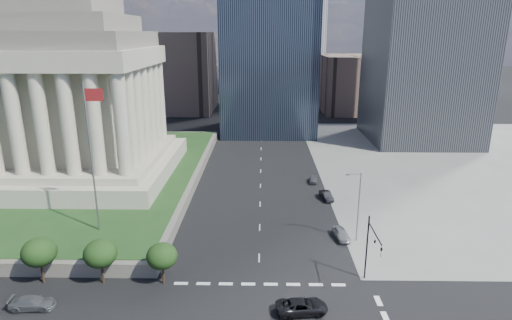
{
  "coord_description": "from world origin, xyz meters",
  "views": [
    {
      "loc": [
        0.4,
        -29.14,
        27.86
      ],
      "look_at": [
        -0.34,
        16.26,
        14.3
      ],
      "focal_mm": 30.0,
      "sensor_mm": 36.0,
      "label": 1
    }
  ],
  "objects_px": {
    "flagpole": "(92,151)",
    "pickup_truck": "(302,306)",
    "parked_sedan_mid": "(326,196)",
    "street_lamp_north": "(358,203)",
    "parked_sedan_far": "(313,179)",
    "traffic_signal_ne": "(371,245)",
    "parked_sedan_near": "(341,234)",
    "war_memorial": "(71,70)",
    "suv_grey": "(32,303)"
  },
  "relations": [
    {
      "from": "pickup_truck",
      "to": "suv_grey",
      "type": "relative_size",
      "value": 1.15
    },
    {
      "from": "traffic_signal_ne",
      "to": "street_lamp_north",
      "type": "distance_m",
      "value": 11.34
    },
    {
      "from": "traffic_signal_ne",
      "to": "parked_sedan_near",
      "type": "bearing_deg",
      "value": 94.79
    },
    {
      "from": "parked_sedan_far",
      "to": "parked_sedan_mid",
      "type": "bearing_deg",
      "value": -73.39
    },
    {
      "from": "traffic_signal_ne",
      "to": "suv_grey",
      "type": "bearing_deg",
      "value": -172.73
    },
    {
      "from": "parked_sedan_near",
      "to": "parked_sedan_mid",
      "type": "height_order",
      "value": "parked_sedan_near"
    },
    {
      "from": "flagpole",
      "to": "suv_grey",
      "type": "bearing_deg",
      "value": -97.17
    },
    {
      "from": "street_lamp_north",
      "to": "parked_sedan_near",
      "type": "relative_size",
      "value": 2.3
    },
    {
      "from": "suv_grey",
      "to": "parked_sedan_near",
      "type": "relative_size",
      "value": 1.08
    },
    {
      "from": "traffic_signal_ne",
      "to": "parked_sedan_near",
      "type": "distance_m",
      "value": 12.79
    },
    {
      "from": "flagpole",
      "to": "parked_sedan_mid",
      "type": "xyz_separation_m",
      "value": [
        33.33,
        16.38,
        -12.42
      ]
    },
    {
      "from": "suv_grey",
      "to": "parked_sedan_near",
      "type": "distance_m",
      "value": 38.9
    },
    {
      "from": "pickup_truck",
      "to": "parked_sedan_far",
      "type": "bearing_deg",
      "value": -15.67
    },
    {
      "from": "flagpole",
      "to": "parked_sedan_near",
      "type": "height_order",
      "value": "flagpole"
    },
    {
      "from": "street_lamp_north",
      "to": "flagpole",
      "type": "bearing_deg",
      "value": -178.37
    },
    {
      "from": "suv_grey",
      "to": "pickup_truck",
      "type": "bearing_deg",
      "value": -94.42
    },
    {
      "from": "street_lamp_north",
      "to": "parked_sedan_mid",
      "type": "height_order",
      "value": "street_lamp_north"
    },
    {
      "from": "flagpole",
      "to": "pickup_truck",
      "type": "xyz_separation_m",
      "value": [
        26.35,
        -15.16,
        -12.37
      ]
    },
    {
      "from": "flagpole",
      "to": "traffic_signal_ne",
      "type": "bearing_deg",
      "value": -16.71
    },
    {
      "from": "flagpole",
      "to": "street_lamp_north",
      "type": "distance_m",
      "value": 35.95
    },
    {
      "from": "parked_sedan_near",
      "to": "war_memorial",
      "type": "bearing_deg",
      "value": 145.86
    },
    {
      "from": "suv_grey",
      "to": "parked_sedan_far",
      "type": "xyz_separation_m",
      "value": [
        33.94,
        40.08,
        -0.05
      ]
    },
    {
      "from": "war_memorial",
      "to": "parked_sedan_far",
      "type": "xyz_separation_m",
      "value": [
        44.23,
        1.16,
        -20.77
      ]
    },
    {
      "from": "parked_sedan_mid",
      "to": "parked_sedan_far",
      "type": "relative_size",
      "value": 1.14
    },
    {
      "from": "flagpole",
      "to": "street_lamp_north",
      "type": "xyz_separation_m",
      "value": [
        35.16,
        1.0,
        -7.45
      ]
    },
    {
      "from": "traffic_signal_ne",
      "to": "suv_grey",
      "type": "distance_m",
      "value": 36.79
    },
    {
      "from": "war_memorial",
      "to": "flagpole",
      "type": "bearing_deg",
      "value": -63.11
    },
    {
      "from": "suv_grey",
      "to": "parked_sedan_mid",
      "type": "height_order",
      "value": "parked_sedan_mid"
    },
    {
      "from": "parked_sedan_far",
      "to": "traffic_signal_ne",
      "type": "bearing_deg",
      "value": -77.95
    },
    {
      "from": "war_memorial",
      "to": "parked_sedan_mid",
      "type": "xyz_separation_m",
      "value": [
        45.5,
        -7.62,
        -20.7
      ]
    },
    {
      "from": "parked_sedan_mid",
      "to": "parked_sedan_far",
      "type": "distance_m",
      "value": 8.87
    },
    {
      "from": "flagpole",
      "to": "suv_grey",
      "type": "height_order",
      "value": "flagpole"
    },
    {
      "from": "pickup_truck",
      "to": "parked_sedan_far",
      "type": "relative_size",
      "value": 1.45
    },
    {
      "from": "pickup_truck",
      "to": "flagpole",
      "type": "bearing_deg",
      "value": 52.48
    },
    {
      "from": "traffic_signal_ne",
      "to": "suv_grey",
      "type": "height_order",
      "value": "traffic_signal_ne"
    },
    {
      "from": "parked_sedan_near",
      "to": "street_lamp_north",
      "type": "bearing_deg",
      "value": -26.62
    },
    {
      "from": "parked_sedan_near",
      "to": "flagpole",
      "type": "bearing_deg",
      "value": 174.83
    },
    {
      "from": "parked_sedan_far",
      "to": "war_memorial",
      "type": "bearing_deg",
      "value": -170.11
    },
    {
      "from": "war_memorial",
      "to": "parked_sedan_mid",
      "type": "bearing_deg",
      "value": -9.51
    },
    {
      "from": "parked_sedan_mid",
      "to": "parked_sedan_far",
      "type": "bearing_deg",
      "value": 88.25
    },
    {
      "from": "parked_sedan_mid",
      "to": "street_lamp_north",
      "type": "bearing_deg",
      "value": -93.2
    },
    {
      "from": "pickup_truck",
      "to": "street_lamp_north",
      "type": "bearing_deg",
      "value": -36.2
    },
    {
      "from": "flagpole",
      "to": "pickup_truck",
      "type": "relative_size",
      "value": 3.72
    },
    {
      "from": "flagpole",
      "to": "parked_sedan_far",
      "type": "height_order",
      "value": "flagpole"
    },
    {
      "from": "traffic_signal_ne",
      "to": "parked_sedan_far",
      "type": "distance_m",
      "value": 35.83
    },
    {
      "from": "suv_grey",
      "to": "traffic_signal_ne",
      "type": "bearing_deg",
      "value": -86.67
    },
    {
      "from": "street_lamp_north",
      "to": "suv_grey",
      "type": "distance_m",
      "value": 40.62
    },
    {
      "from": "traffic_signal_ne",
      "to": "parked_sedan_far",
      "type": "relative_size",
      "value": 2.16
    },
    {
      "from": "traffic_signal_ne",
      "to": "street_lamp_north",
      "type": "relative_size",
      "value": 0.8
    },
    {
      "from": "traffic_signal_ne",
      "to": "parked_sedan_mid",
      "type": "relative_size",
      "value": 1.9
    }
  ]
}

